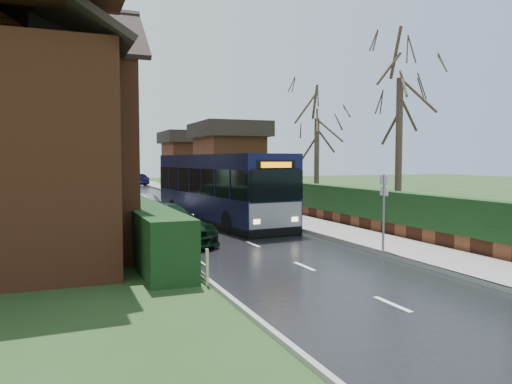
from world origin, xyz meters
name	(u,v)px	position (x,y,z in m)	size (l,w,h in m)	color
ground	(276,255)	(0.00, 0.00, 0.00)	(140.00, 140.00, 0.00)	#2B4B20
road	(195,220)	(0.00, 10.00, 0.01)	(6.00, 100.00, 0.02)	black
pavement	(272,215)	(4.25, 10.00, 0.07)	(2.50, 100.00, 0.14)	slate
kerb_right	(251,216)	(3.05, 10.00, 0.07)	(0.12, 100.00, 0.14)	gray
kerb_left	(134,222)	(-3.05, 10.00, 0.05)	(0.12, 100.00, 0.10)	gray
front_hedge	(130,218)	(-3.90, 5.00, 0.80)	(1.20, 16.00, 1.60)	black
picket_fence	(150,226)	(-3.15, 5.00, 0.45)	(0.10, 16.00, 0.90)	tan
right_wall_hedge	(298,197)	(5.80, 10.00, 1.02)	(0.60, 50.00, 1.80)	brown
bus	(220,189)	(0.80, 8.45, 1.63)	(3.67, 11.03, 3.29)	black
car_silver	(145,205)	(-2.25, 11.81, 0.68)	(1.62, 4.02, 1.37)	silver
car_green	(164,223)	(-2.90, 3.50, 0.73)	(2.04, 5.03, 1.46)	black
car_distant	(135,180)	(2.00, 44.78, 0.70)	(1.49, 4.27, 1.41)	black
bus_stop_sign	(384,202)	(3.20, -1.28, 1.70)	(0.07, 0.39, 2.58)	slate
tree_right_near	(400,68)	(8.92, 5.42, 7.42)	(4.60, 4.60, 9.93)	#3B2B23
tree_right_far	(317,112)	(7.30, 10.66, 5.74)	(3.98, 3.98, 7.68)	#3D3024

